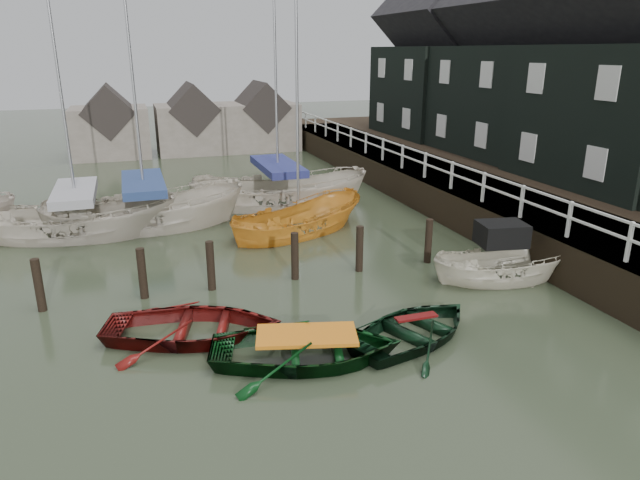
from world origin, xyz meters
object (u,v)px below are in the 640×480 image
object	(u,v)px
sailboat_d	(279,204)
rowboat_green	(307,360)
sailboat_b	(147,226)
motorboat	(501,277)
rowboat_red	(194,337)
rowboat_dkgreen	(415,338)
sailboat_a	(81,234)
sailboat_c	(299,231)

from	to	relation	value
sailboat_d	rowboat_green	bearing A→B (deg)	-177.37
rowboat_green	sailboat_b	size ratio (longest dim) A/B	0.34
sailboat_b	sailboat_d	size ratio (longest dim) A/B	0.91
rowboat_green	motorboat	world-z (taller)	motorboat
rowboat_red	rowboat_dkgreen	bearing A→B (deg)	-92.82
sailboat_a	sailboat_c	size ratio (longest dim) A/B	1.15
rowboat_red	sailboat_c	size ratio (longest dim) A/B	0.38
sailboat_a	sailboat_c	xyz separation A→B (m)	(7.53, -2.07, -0.05)
sailboat_b	sailboat_c	distance (m)	5.72
sailboat_a	sailboat_b	world-z (taller)	sailboat_a
rowboat_green	sailboat_c	size ratio (longest dim) A/B	0.38
rowboat_green	sailboat_a	xyz separation A→B (m)	(-5.13, 10.83, 0.06)
rowboat_red	motorboat	xyz separation A→B (m)	(8.80, 0.68, 0.10)
motorboat	sailboat_d	xyz separation A→B (m)	(-3.99, 10.10, -0.04)
sailboat_c	rowboat_red	bearing A→B (deg)	124.59
rowboat_green	sailboat_b	xyz separation A→B (m)	(-2.81, 11.10, 0.06)
motorboat	sailboat_a	xyz separation A→B (m)	(-11.76, 8.34, -0.04)
sailboat_a	sailboat_d	distance (m)	7.97
rowboat_red	sailboat_a	distance (m)	9.50
rowboat_dkgreen	motorboat	world-z (taller)	motorboat
rowboat_green	sailboat_a	bearing A→B (deg)	40.12
motorboat	sailboat_a	size ratio (longest dim) A/B	0.35
rowboat_red	rowboat_dkgreen	distance (m)	5.10
sailboat_a	sailboat_d	bearing A→B (deg)	-67.79
rowboat_green	sailboat_a	size ratio (longest dim) A/B	0.33
rowboat_red	rowboat_green	bearing A→B (deg)	-113.54
rowboat_dkgreen	sailboat_c	bearing A→B (deg)	-21.79
rowboat_red	sailboat_c	bearing A→B (deg)	-17.13
sailboat_c	sailboat_a	bearing A→B (deg)	52.51
rowboat_dkgreen	motorboat	size ratio (longest dim) A/B	0.82
motorboat	sailboat_b	distance (m)	12.79
rowboat_red	sailboat_d	distance (m)	11.81
sailboat_b	sailboat_d	xyz separation A→B (m)	(5.46, 1.49, 0.00)
sailboat_b	rowboat_red	bearing A→B (deg)	-175.58
rowboat_dkgreen	sailboat_b	xyz separation A→B (m)	(-5.47, 10.96, 0.06)
rowboat_green	sailboat_d	xyz separation A→B (m)	(2.64, 12.59, 0.06)
sailboat_c	rowboat_green	bearing A→B (deg)	142.55
rowboat_red	motorboat	distance (m)	8.83
motorboat	sailboat_b	size ratio (longest dim) A/B	0.36
sailboat_b	rowboat_green	bearing A→B (deg)	-165.34
rowboat_red	sailboat_c	xyz separation A→B (m)	(4.57, 6.95, 0.02)
rowboat_green	sailboat_d	world-z (taller)	sailboat_d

